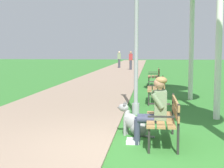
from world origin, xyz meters
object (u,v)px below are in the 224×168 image
at_px(lamp_post_near, 136,27).
at_px(person_seated_on_near_bench, 154,107).
at_px(pedestrian_distant, 131,61).
at_px(pedestrian_further_distant, 119,60).
at_px(park_bench_near, 165,116).
at_px(dog_grey, 134,123).
at_px(park_bench_mid, 158,87).
at_px(park_bench_far, 155,75).

bearing_deg(lamp_post_near, person_seated_on_near_bench, -81.00).
xyz_separation_m(pedestrian_distant, pedestrian_further_distant, (-1.30, 3.20, 0.00)).
height_order(person_seated_on_near_bench, lamp_post_near, lamp_post_near).
relative_size(lamp_post_near, pedestrian_further_distant, 2.74).
height_order(park_bench_near, dog_grey, park_bench_near).
relative_size(park_bench_near, park_bench_mid, 1.00).
height_order(lamp_post_near, pedestrian_distant, lamp_post_near).
height_order(park_bench_near, person_seated_on_near_bench, person_seated_on_near_bench).
xyz_separation_m(person_seated_on_near_bench, pedestrian_distant, (-1.78, 23.66, 0.16)).
bearing_deg(pedestrian_further_distant, dog_grey, -84.19).
relative_size(park_bench_far, pedestrian_further_distant, 0.91).
bearing_deg(park_bench_near, pedestrian_further_distant, 96.98).
distance_m(park_bench_near, dog_grey, 0.81).
height_order(park_bench_far, lamp_post_near, lamp_post_near).
relative_size(park_bench_mid, pedestrian_further_distant, 0.91).
bearing_deg(park_bench_far, lamp_post_near, -94.64).
bearing_deg(person_seated_on_near_bench, pedestrian_further_distant, 96.53).
height_order(park_bench_near, lamp_post_near, lamp_post_near).
distance_m(park_bench_near, pedestrian_distant, 23.68).
relative_size(person_seated_on_near_bench, pedestrian_further_distant, 0.76).
distance_m(park_bench_far, pedestrian_further_distant, 16.67).
relative_size(park_bench_near, lamp_post_near, 0.33).
height_order(dog_grey, pedestrian_distant, pedestrian_distant).
xyz_separation_m(dog_grey, pedestrian_distant, (-1.38, 23.12, 0.58)).
bearing_deg(lamp_post_near, pedestrian_distant, 93.64).
height_order(park_bench_mid, dog_grey, park_bench_mid).
relative_size(park_bench_far, person_seated_on_near_bench, 1.20).
xyz_separation_m(park_bench_near, pedestrian_further_distant, (-3.28, 26.80, 0.33)).
bearing_deg(park_bench_far, pedestrian_distant, 98.38).
bearing_deg(person_seated_on_near_bench, pedestrian_distant, 94.30).
distance_m(person_seated_on_near_bench, pedestrian_further_distant, 27.04).
bearing_deg(pedestrian_further_distant, park_bench_far, -78.81).
xyz_separation_m(park_bench_near, park_bench_far, (-0.05, 10.45, 0.00)).
bearing_deg(pedestrian_further_distant, pedestrian_distant, -67.95).
relative_size(dog_grey, pedestrian_further_distant, 0.48).
distance_m(park_bench_mid, park_bench_far, 5.44).
relative_size(park_bench_mid, dog_grey, 1.88).
bearing_deg(park_bench_mid, pedestrian_further_distant, 98.50).
relative_size(park_bench_far, lamp_post_near, 0.33).
xyz_separation_m(park_bench_mid, person_seated_on_near_bench, (-0.18, -5.08, 0.17)).
xyz_separation_m(person_seated_on_near_bench, pedestrian_further_distant, (-3.08, 26.86, 0.16)).
xyz_separation_m(park_bench_near, person_seated_on_near_bench, (-0.21, -0.07, 0.17)).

